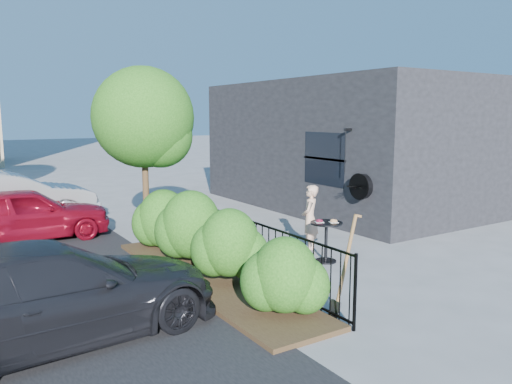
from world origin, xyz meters
TOP-DOWN VIEW (x-y plane):
  - ground at (0.00, 0.00)m, footprint 120.00×120.00m
  - shop_building at (5.50, 4.50)m, footprint 6.22×9.00m
  - fence at (-1.50, 0.00)m, footprint 0.05×6.05m
  - planting_bed at (-2.20, 0.00)m, footprint 1.30×6.00m
  - shrubs at (-2.10, 0.10)m, footprint 1.10×5.60m
  - patio_tree at (-2.24, 2.76)m, footprint 2.20×2.20m
  - cafe_table at (0.33, -0.26)m, footprint 0.65×0.65m
  - woman at (0.55, 0.53)m, footprint 0.63×0.61m
  - shovel at (-1.26, -2.51)m, footprint 0.52×0.20m
  - car_red at (-4.51, 4.88)m, footprint 3.83×1.64m
  - car_silver at (-4.68, 6.77)m, footprint 4.58×1.80m
  - car_darkgrey at (-5.08, -1.12)m, footprint 4.75×2.33m

SIDE VIEW (x-z plane):
  - ground at x=0.00m, z-range 0.00..0.00m
  - planting_bed at x=-2.20m, z-range 0.00..0.08m
  - fence at x=-1.50m, z-range 0.01..1.11m
  - cafe_table at x=0.33m, z-range 0.13..1.00m
  - car_red at x=-4.51m, z-range 0.00..1.29m
  - car_darkgrey at x=-5.08m, z-range 0.00..1.33m
  - shovel at x=-1.26m, z-range -0.09..1.45m
  - shrubs at x=-2.10m, z-range 0.08..1.32m
  - woman at x=0.55m, z-range 0.00..1.46m
  - car_silver at x=-4.68m, z-range 0.00..1.49m
  - shop_building at x=5.50m, z-range 0.00..4.00m
  - patio_tree at x=-2.24m, z-range 0.79..4.73m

